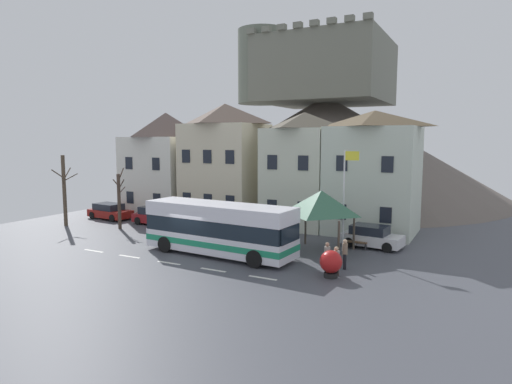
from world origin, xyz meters
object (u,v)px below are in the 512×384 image
object	(u,v)px
transit_bus	(219,229)
parked_car_01	(371,237)
parked_car_00	(157,216)
pedestrian_02	(336,258)
parked_car_02	(212,222)
townhouse_01	(225,162)
public_bench	(356,241)
bus_shelter	(321,203)
pedestrian_00	(345,253)
pedestrian_01	(327,254)
bare_tree_01	(64,190)
flagpole	(345,193)
townhouse_03	(373,172)
bare_tree_00	(119,199)
hilltop_castle	(325,141)
parked_car_03	(110,211)
harbour_buoy	(331,263)
townhouse_02	(304,169)
townhouse_00	(167,163)

from	to	relation	value
transit_bus	parked_car_01	world-z (taller)	transit_bus
parked_car_00	pedestrian_02	bearing A→B (deg)	-18.37
parked_car_02	parked_car_01	bearing A→B (deg)	4.51
townhouse_01	public_bench	world-z (taller)	townhouse_01
bus_shelter	pedestrian_00	distance (m)	4.33
parked_car_00	parked_car_01	xyz separation A→B (m)	(17.70, 0.34, -0.02)
parked_car_01	pedestrian_01	xyz separation A→B (m)	(-0.92, -6.37, 0.20)
bare_tree_01	flagpole	bearing A→B (deg)	5.95
parked_car_00	parked_car_02	distance (m)	5.52
bus_shelter	pedestrian_02	size ratio (longest dim) A/B	2.51
townhouse_01	townhouse_03	size ratio (longest dim) A/B	1.11
bare_tree_00	bare_tree_01	distance (m)	5.02
hilltop_castle	parked_car_03	bearing A→B (deg)	-114.78
pedestrian_01	bare_tree_00	size ratio (longest dim) A/B	0.32
pedestrian_02	harbour_buoy	size ratio (longest dim) A/B	1.10
bus_shelter	parked_car_01	xyz separation A→B (m)	(2.51, 2.86, -2.44)
parked_car_00	harbour_buoy	world-z (taller)	parked_car_00
bus_shelter	bare_tree_00	xyz separation A→B (m)	(-16.60, -0.25, -0.76)
bus_shelter	public_bench	world-z (taller)	bus_shelter
hilltop_castle	bus_shelter	size ratio (longest dim) A/B	11.06
bare_tree_01	parked_car_03	bearing A→B (deg)	78.64
townhouse_01	parked_car_00	world-z (taller)	townhouse_01
townhouse_02	bare_tree_01	bearing A→B (deg)	-151.39
parked_car_03	bare_tree_00	size ratio (longest dim) A/B	0.88
townhouse_00	townhouse_03	world-z (taller)	townhouse_00
townhouse_03	hilltop_castle	size ratio (longest dim) A/B	0.21
public_bench	bare_tree_01	size ratio (longest dim) A/B	0.27
townhouse_01	bus_shelter	bearing A→B (deg)	-32.90
pedestrian_02	bare_tree_00	world-z (taller)	bare_tree_00
parked_car_00	bare_tree_00	distance (m)	3.52
parked_car_01	parked_car_02	world-z (taller)	parked_car_01
harbour_buoy	bare_tree_00	bearing A→B (deg)	166.84
pedestrian_01	parked_car_02	bearing A→B (deg)	151.92
townhouse_02	harbour_buoy	size ratio (longest dim) A/B	6.56
parked_car_02	townhouse_02	bearing A→B (deg)	48.31
parked_car_00	parked_car_02	xyz separation A→B (m)	(5.52, -0.02, -0.05)
transit_bus	hilltop_castle	bearing A→B (deg)	100.91
pedestrian_00	flagpole	size ratio (longest dim) A/B	0.26
transit_bus	parked_car_02	distance (m)	7.48
parked_car_00	pedestrian_00	size ratio (longest dim) A/B	2.54
parked_car_03	bare_tree_01	size ratio (longest dim) A/B	0.73
parked_car_03	pedestrian_01	xyz separation A→B (m)	(22.24, -6.15, 0.22)
public_bench	pedestrian_00	bearing A→B (deg)	-82.03
bare_tree_00	parked_car_02	bearing A→B (deg)	21.64
parked_car_00	pedestrian_01	size ratio (longest dim) A/B	2.72
pedestrian_00	townhouse_03	bearing A→B (deg)	94.98
townhouse_01	pedestrian_00	distance (m)	17.70
pedestrian_01	townhouse_00	bearing A→B (deg)	150.10
hilltop_castle	parked_car_00	distance (m)	26.46
townhouse_01	transit_bus	bearing A→B (deg)	-60.44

